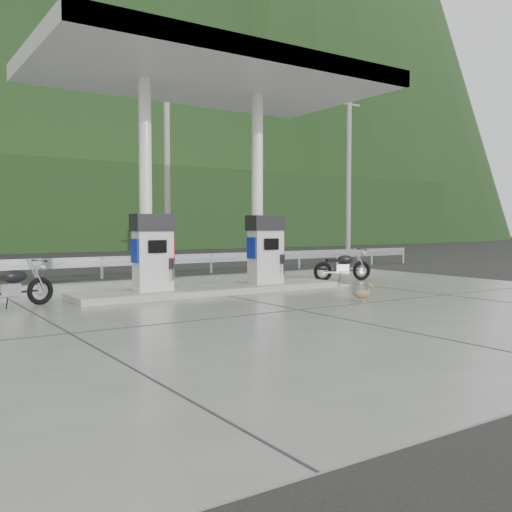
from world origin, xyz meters
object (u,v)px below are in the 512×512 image
gas_pump_right (266,249)px  motorcycle_left (11,288)px  gas_pump_left (153,253)px  motorcycle_right (343,267)px  duck (362,294)px

gas_pump_right → motorcycle_left: bearing=-179.9°
motorcycle_left → gas_pump_left: bearing=-16.5°
gas_pump_left → motorcycle_right: (6.47, 0.60, -0.63)m
motorcycle_left → duck: size_ratio=3.68×
gas_pump_right → motorcycle_left: size_ratio=1.03×
gas_pump_right → duck: size_ratio=3.78×
motorcycle_right → duck: (-2.95, -3.90, -0.25)m
gas_pump_left → motorcycle_right: size_ratio=1.01×
gas_pump_right → duck: gas_pump_right is taller
gas_pump_right → motorcycle_right: size_ratio=1.01×
gas_pump_left → motorcycle_left: gas_pump_left is taller
motorcycle_right → gas_pump_right: bearing=-154.1°
gas_pump_left → gas_pump_right: same height
duck → motorcycle_left: bearing=165.9°
motorcycle_left → motorcycle_right: 9.61m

